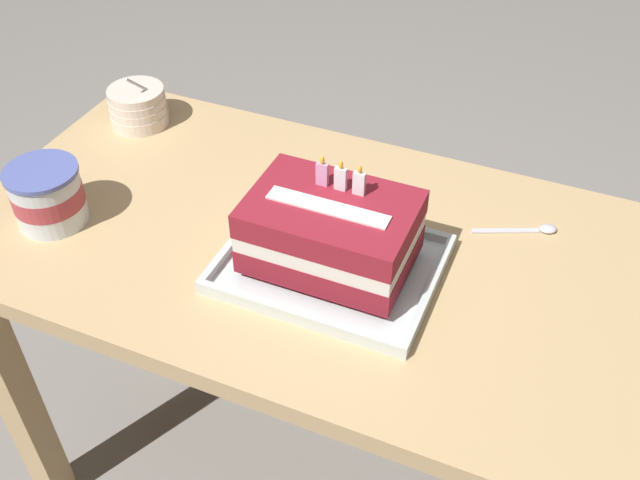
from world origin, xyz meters
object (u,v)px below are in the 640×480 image
Objects in this scene: foil_tray at (330,266)px; ice_cream_tub at (48,195)px; birthday_cake at (331,231)px; bowl_stack at (138,106)px; serving_spoon_near_tray at (535,229)px.

ice_cream_tub is (-0.49, -0.07, 0.05)m from foil_tray.
ice_cream_tub is (-0.49, -0.07, -0.03)m from birthday_cake.
bowl_stack is (-0.53, 0.25, -0.04)m from birthday_cake.
bowl_stack is at bearing 96.87° from ice_cream_tub.
bowl_stack is 0.86× the size of serving_spoon_near_tray.
bowl_stack is (-0.53, 0.25, 0.03)m from foil_tray.
serving_spoon_near_tray is at bearing 37.92° from birthday_cake.
birthday_cake is 0.50m from ice_cream_tub.
ice_cream_tub is (0.04, -0.33, 0.02)m from bowl_stack.
serving_spoon_near_tray is (0.81, -0.03, -0.03)m from bowl_stack.
ice_cream_tub is at bearing -159.10° from serving_spoon_near_tray.
foil_tray reaches higher than serving_spoon_near_tray.
ice_cream_tub reaches higher than serving_spoon_near_tray.
foil_tray is 2.77× the size of ice_cream_tub.
birthday_cake is at bearing -25.49° from bowl_stack.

